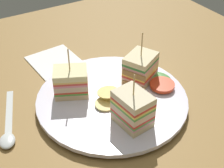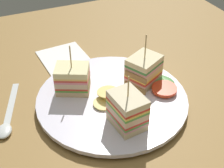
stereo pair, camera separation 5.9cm
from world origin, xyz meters
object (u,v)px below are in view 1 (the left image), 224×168
at_px(sandwich_wedge_0, 133,109).
at_px(sandwich_wedge_2, 71,82).
at_px(sandwich_wedge_1, 140,68).
at_px(plate, 112,99).
at_px(chip_pile, 107,98).
at_px(spoon, 8,132).
at_px(napkin, 55,61).

distance_m(sandwich_wedge_0, sandwich_wedge_2, 0.14).
bearing_deg(sandwich_wedge_1, plate, -14.19).
relative_size(chip_pile, spoon, 0.45).
distance_m(plate, napkin, 0.19).
bearing_deg(sandwich_wedge_1, napkin, -83.87).
xyz_separation_m(spoon, napkin, (-0.17, 0.16, -0.00)).
height_order(plate, napkin, plate).
distance_m(plate, chip_pile, 0.02).
distance_m(sandwich_wedge_1, spoon, 0.27).
bearing_deg(plate, napkin, -168.84).
bearing_deg(sandwich_wedge_2, napkin, 106.58).
bearing_deg(chip_pile, sandwich_wedge_2, -141.39).
distance_m(chip_pile, spoon, 0.18).
xyz_separation_m(sandwich_wedge_1, napkin, (-0.17, -0.11, -0.04)).
bearing_deg(plate, sandwich_wedge_0, -4.81).
relative_size(plate, chip_pile, 4.04).
xyz_separation_m(plate, napkin, (-0.19, -0.04, -0.01)).
relative_size(spoon, napkin, 1.39).
bearing_deg(chip_pile, napkin, -173.45).
bearing_deg(napkin, sandwich_wedge_1, 33.24).
xyz_separation_m(plate, spoon, (-0.02, -0.20, -0.00)).
height_order(plate, spoon, plate).
height_order(chip_pile, napkin, chip_pile).
bearing_deg(plate, sandwich_wedge_2, -129.53).
bearing_deg(chip_pile, plate, 115.03).
xyz_separation_m(chip_pile, spoon, (-0.03, -0.18, -0.02)).
height_order(sandwich_wedge_1, chip_pile, sandwich_wedge_1).
bearing_deg(sandwich_wedge_0, sandwich_wedge_1, -47.32).
bearing_deg(sandwich_wedge_2, spoon, -142.36).
bearing_deg(spoon, sandwich_wedge_0, 80.64).
distance_m(chip_pile, napkin, 0.20).
relative_size(sandwich_wedge_0, spoon, 0.63).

